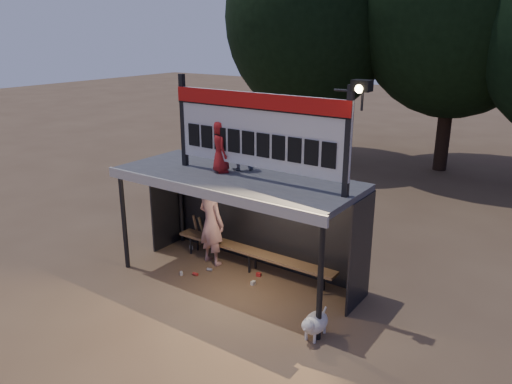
# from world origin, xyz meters

# --- Properties ---
(ground) EXTENTS (80.00, 80.00, 0.00)m
(ground) POSITION_xyz_m (0.00, 0.00, 0.00)
(ground) COLOR brown
(ground) RESTS_ON ground
(player) EXTENTS (0.76, 0.56, 1.93)m
(player) POSITION_xyz_m (-0.98, 0.36, 0.97)
(player) COLOR silver
(player) RESTS_ON ground
(child_a) EXTENTS (0.71, 0.70, 1.15)m
(child_a) POSITION_xyz_m (-0.19, 0.39, 2.89)
(child_a) COLOR gray
(child_a) RESTS_ON dugout_shelter
(child_b) EXTENTS (0.60, 0.59, 1.05)m
(child_b) POSITION_xyz_m (-0.40, 0.02, 2.84)
(child_b) COLOR maroon
(child_b) RESTS_ON dugout_shelter
(dugout_shelter) EXTENTS (5.10, 2.08, 2.32)m
(dugout_shelter) POSITION_xyz_m (0.00, 0.24, 1.85)
(dugout_shelter) COLOR #434245
(dugout_shelter) RESTS_ON ground
(scoreboard_assembly) EXTENTS (4.10, 0.27, 1.99)m
(scoreboard_assembly) POSITION_xyz_m (0.56, -0.01, 3.32)
(scoreboard_assembly) COLOR black
(scoreboard_assembly) RESTS_ON dugout_shelter
(bench) EXTENTS (4.00, 0.35, 0.48)m
(bench) POSITION_xyz_m (0.00, 0.55, 0.43)
(bench) COLOR brown
(bench) RESTS_ON ground
(tree_left) EXTENTS (6.46, 6.46, 9.27)m
(tree_left) POSITION_xyz_m (-4.00, 10.00, 5.51)
(tree_left) COLOR black
(tree_left) RESTS_ON ground
(dog) EXTENTS (0.36, 0.81, 0.49)m
(dog) POSITION_xyz_m (2.33, -0.90, 0.28)
(dog) COLOR white
(dog) RESTS_ON ground
(bats) EXTENTS (0.48, 0.33, 0.84)m
(bats) POSITION_xyz_m (-1.65, 0.82, 0.43)
(bats) COLOR #A77B4E
(bats) RESTS_ON ground
(litter) EXTENTS (2.36, 1.25, 0.08)m
(litter) POSITION_xyz_m (-0.66, 0.04, 0.04)
(litter) COLOR #AC1F1D
(litter) RESTS_ON ground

